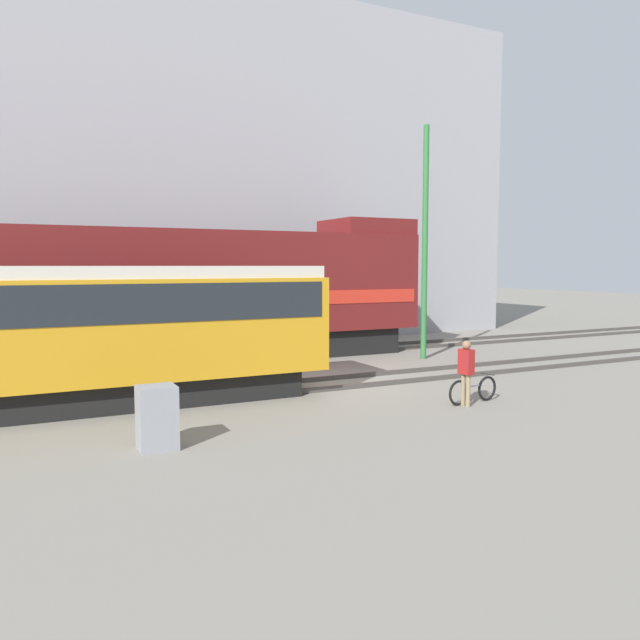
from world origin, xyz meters
name	(u,v)px	position (x,y,z in m)	size (l,w,h in m)	color
ground_plane	(329,381)	(0.00, 0.00, 0.00)	(120.00, 120.00, 0.00)	gray
track_near	(338,382)	(0.00, -0.57, 0.07)	(60.00, 1.50, 0.14)	#47423D
track_far	(262,355)	(0.00, 5.49, 0.07)	(60.00, 1.51, 0.14)	#47423D
building_backdrop	(205,172)	(0.00, 12.68, 7.78)	(30.44, 6.00, 15.55)	#99999E
freight_locomotive	(178,294)	(-3.12, 5.49, 2.44)	(18.52, 3.04, 5.23)	black
streetcar	(97,327)	(-6.55, -0.57, 1.95)	(11.21, 2.54, 3.42)	black
bicycle	(473,390)	(1.88, -4.18, 0.32)	(1.65, 0.44, 0.70)	black
person	(466,367)	(1.48, -4.38, 0.98)	(0.26, 0.38, 1.62)	#8C7A5B
utility_pole_left	(425,244)	(5.18, 2.46, 4.22)	(0.21, 0.21, 8.44)	#2D7238
signal_box	(157,418)	(-6.02, -4.63, 0.60)	(0.70, 0.60, 1.20)	gray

